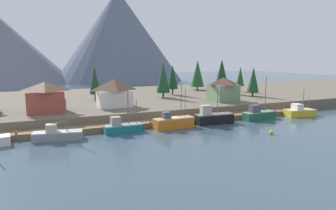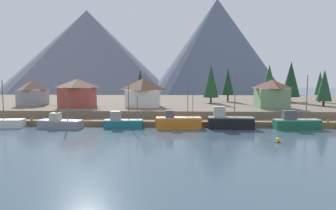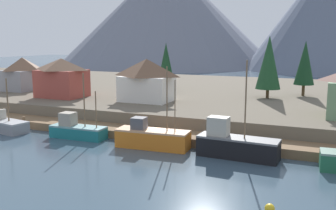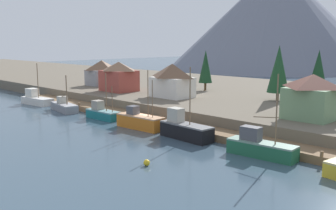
# 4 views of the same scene
# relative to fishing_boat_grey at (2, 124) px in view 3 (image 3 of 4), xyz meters

# --- Properties ---
(ground_plane) EXTENTS (400.00, 400.00, 1.00)m
(ground_plane) POSITION_rel_fishing_boat_grey_xyz_m (21.63, 22.08, -1.41)
(ground_plane) COLOR #384C5B
(dock) EXTENTS (80.00, 4.00, 1.60)m
(dock) POSITION_rel_fishing_boat_grey_xyz_m (21.63, 4.07, -0.41)
(dock) COLOR brown
(dock) RESTS_ON ground_plane
(shoreline_bank) EXTENTS (400.00, 56.00, 2.50)m
(shoreline_bank) POSITION_rel_fishing_boat_grey_xyz_m (21.63, 34.08, 0.34)
(shoreline_bank) COLOR #665B4C
(shoreline_bank) RESTS_ON ground_plane
(mountain_west_peak) EXTENTS (106.18, 106.18, 50.71)m
(mountain_west_peak) POSITION_rel_fishing_boat_grey_xyz_m (-36.32, 139.82, 24.44)
(mountain_west_peak) COLOR slate
(mountain_west_peak) RESTS_ON ground_plane
(fishing_boat_grey) EXTENTS (8.36, 3.89, 7.04)m
(fishing_boat_grey) POSITION_rel_fishing_boat_grey_xyz_m (0.00, 0.00, 0.00)
(fishing_boat_grey) COLOR gray
(fishing_boat_grey) RESTS_ON ground_plane
(fishing_boat_teal) EXTENTS (7.09, 2.41, 8.01)m
(fishing_boat_teal) POSITION_rel_fishing_boat_grey_xyz_m (11.46, 0.76, 0.11)
(fishing_boat_teal) COLOR #196B70
(fishing_boat_teal) RESTS_ON ground_plane
(fishing_boat_orange) EXTENTS (8.33, 3.02, 9.10)m
(fishing_boat_orange) POSITION_rel_fishing_boat_grey_xyz_m (21.81, 0.44, 0.24)
(fishing_boat_orange) COLOR #CC6B1E
(fishing_boat_orange) RESTS_ON ground_plane
(fishing_boat_black) EXTENTS (8.29, 2.85, 9.94)m
(fishing_boat_black) POSITION_rel_fishing_boat_grey_xyz_m (31.18, 0.54, 0.43)
(fishing_boat_black) COLOR black
(fishing_boat_black) RESTS_ON ground_plane
(house_white) EXTENTS (8.01, 5.80, 6.54)m
(house_white) POSITION_rel_fishing_boat_grey_xyz_m (13.55, 15.93, 4.94)
(house_white) COLOR silver
(house_white) RESTS_ON shoreline_bank
(house_grey) EXTENTS (5.47, 7.19, 6.18)m
(house_grey) POSITION_rel_fishing_boat_grey_xyz_m (-13.96, 18.84, 4.75)
(house_grey) COLOR gray
(house_grey) RESTS_ON shoreline_bank
(house_red) EXTENTS (7.69, 6.04, 6.41)m
(house_red) POSITION_rel_fishing_boat_grey_xyz_m (-1.40, 14.44, 4.86)
(house_red) COLOR #9E4238
(house_red) RESTS_ON shoreline_bank
(conifer_near_left) EXTENTS (4.01, 4.01, 10.12)m
(conifer_near_left) POSITION_rel_fishing_boat_grey_xyz_m (30.29, 26.64, 7.39)
(conifer_near_left) COLOR #4C3823
(conifer_near_left) RESTS_ON shoreline_bank
(conifer_back_left) EXTENTS (3.00, 3.00, 8.94)m
(conifer_back_left) POSITION_rel_fishing_boat_grey_xyz_m (11.29, 28.70, 6.90)
(conifer_back_left) COLOR #4C3823
(conifer_back_left) RESTS_ON shoreline_bank
(conifer_centre) EXTENTS (3.36, 3.36, 9.31)m
(conifer_centre) POSITION_rel_fishing_boat_grey_xyz_m (35.50, 31.63, 7.17)
(conifer_centre) COLOR #4C3823
(conifer_centre) RESTS_ON shoreline_bank
(channel_buoy) EXTENTS (0.70, 0.70, 0.70)m
(channel_buoy) POSITION_rel_fishing_boat_grey_xyz_m (36.37, -11.18, -0.56)
(channel_buoy) COLOR gold
(channel_buoy) RESTS_ON ground_plane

